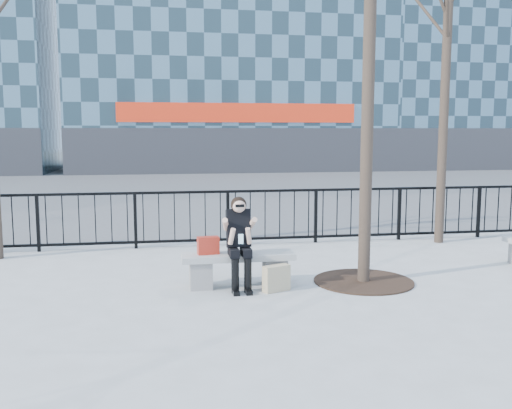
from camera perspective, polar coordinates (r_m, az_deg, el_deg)
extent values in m
plane|color=gray|center=(8.50, -1.79, -8.13)|extent=(120.00, 120.00, 0.00)
cube|color=#474747|center=(23.25, -6.73, 1.76)|extent=(60.00, 23.00, 0.01)
cube|color=black|center=(11.23, -3.86, 1.29)|extent=(14.00, 0.05, 0.05)
cube|color=black|center=(11.38, -3.82, -3.53)|extent=(14.00, 0.05, 0.05)
cube|color=#2D2D30|center=(30.37, -1.72, 5.39)|extent=(18.00, 0.08, 2.40)
cube|color=red|center=(30.31, -1.72, 9.16)|extent=(12.60, 0.12, 1.00)
cube|color=slate|center=(41.68, 22.23, 17.57)|extent=(16.00, 10.00, 20.00)
cylinder|color=black|center=(8.68, 11.31, 17.05)|extent=(0.18, 0.18, 7.50)
cylinder|color=black|center=(12.15, 18.46, 12.83)|extent=(0.18, 0.18, 7.00)
cylinder|color=black|center=(8.85, 10.69, -7.54)|extent=(1.50, 1.50, 0.02)
cube|color=slate|center=(8.39, -5.55, -6.94)|extent=(0.32, 0.38, 0.40)
cube|color=slate|center=(8.54, 1.89, -6.67)|extent=(0.32, 0.38, 0.40)
cube|color=gray|center=(8.39, -1.81, -5.20)|extent=(1.65, 0.46, 0.09)
cube|color=#AD2415|center=(8.33, -4.80, -4.10)|extent=(0.32, 0.18, 0.26)
cube|color=beige|center=(8.18, 2.05, -7.39)|extent=(0.42, 0.29, 0.37)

